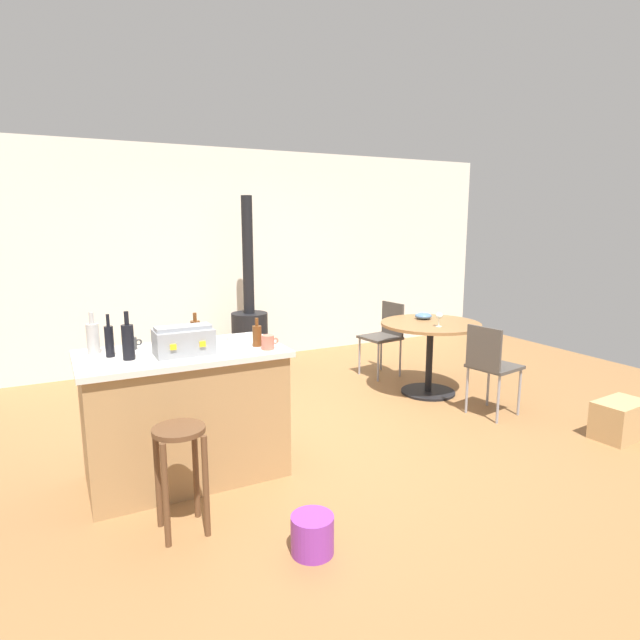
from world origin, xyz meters
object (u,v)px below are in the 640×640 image
(wooden_stool, at_px, (180,458))
(cup_1, at_px, (268,342))
(folding_chair_far, at_px, (490,363))
(dining_table, at_px, (430,339))
(cup_2, at_px, (234,343))
(bottle_3, at_px, (257,335))
(cardboard_box, at_px, (620,419))
(cup_0, at_px, (132,343))
(bottle_2, at_px, (109,340))
(kitchen_island, at_px, (185,414))
(folding_chair_near, at_px, (385,333))
(bottle_0, at_px, (93,338))
(plastic_bucket, at_px, (312,534))
(wine_glass, at_px, (439,316))
(wood_stove, at_px, (250,329))
(bottle_4, at_px, (128,341))
(bottle_1, at_px, (195,330))
(serving_bowl, at_px, (423,316))
(toolbox, at_px, (184,341))

(wooden_stool, relative_size, cup_1, 5.20)
(folding_chair_far, bearing_deg, dining_table, 95.30)
(cup_2, bearing_deg, bottle_3, 3.81)
(wooden_stool, height_order, cardboard_box, wooden_stool)
(cardboard_box, bearing_deg, cup_0, 161.94)
(bottle_2, height_order, bottle_3, bottle_2)
(dining_table, relative_size, folding_chair_far, 1.19)
(kitchen_island, xyz_separation_m, wooden_stool, (-0.19, -0.68, -0.01))
(folding_chair_near, bearing_deg, bottle_0, -158.62)
(bottle_2, bearing_deg, plastic_bucket, -56.38)
(folding_chair_far, relative_size, cup_2, 6.93)
(wine_glass, bearing_deg, wood_stove, 124.27)
(wine_glass, bearing_deg, wooden_stool, -158.04)
(kitchen_island, distance_m, plastic_bucket, 1.33)
(plastic_bucket, bearing_deg, kitchen_island, 107.90)
(cardboard_box, bearing_deg, kitchen_island, 163.62)
(folding_chair_near, xyz_separation_m, bottle_3, (-2.19, -1.57, 0.50))
(folding_chair_near, xyz_separation_m, bottle_2, (-3.16, -1.41, 0.53))
(bottle_4, relative_size, cup_0, 2.84)
(wooden_stool, height_order, bottle_1, bottle_1)
(dining_table, distance_m, wine_glass, 0.36)
(serving_bowl, bearing_deg, wine_glass, -106.95)
(bottle_0, height_order, plastic_bucket, bottle_0)
(toolbox, bearing_deg, kitchen_island, 86.09)
(wooden_stool, relative_size, wine_glass, 4.53)
(wood_stove, bearing_deg, folding_chair_near, -34.59)
(toolbox, bearing_deg, bottle_2, 161.20)
(folding_chair_near, distance_m, serving_bowl, 0.67)
(cup_2, relative_size, wine_glass, 0.87)
(dining_table, height_order, bottle_0, bottle_0)
(cup_1, bearing_deg, bottle_0, 158.64)
(cup_1, bearing_deg, cup_2, 152.41)
(bottle_0, height_order, cup_1, bottle_0)
(toolbox, relative_size, cardboard_box, 0.82)
(serving_bowl, height_order, plastic_bucket, serving_bowl)
(bottle_4, bearing_deg, wood_stove, 55.24)
(dining_table, distance_m, bottle_3, 2.39)
(bottle_4, relative_size, serving_bowl, 1.76)
(kitchen_island, xyz_separation_m, bottle_4, (-0.36, -0.07, 0.58))
(folding_chair_far, height_order, cup_2, cup_2)
(folding_chair_near, xyz_separation_m, wood_stove, (-1.35, 0.93, 0.01))
(dining_table, relative_size, toolbox, 2.71)
(bottle_2, height_order, wine_glass, bottle_2)
(wooden_stool, relative_size, bottle_2, 2.26)
(bottle_1, xyz_separation_m, bottle_3, (0.35, -0.35, -0.00))
(toolbox, bearing_deg, cup_1, -13.89)
(cup_2, bearing_deg, folding_chair_far, 0.15)
(folding_chair_far, xyz_separation_m, bottle_3, (-2.29, 0.01, 0.49))
(bottle_2, bearing_deg, cup_1, -16.12)
(kitchen_island, height_order, cup_0, cup_0)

